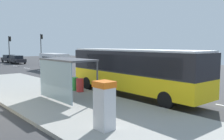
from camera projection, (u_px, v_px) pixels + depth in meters
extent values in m
cube|color=#38383A|center=(58.00, 75.00, 28.20)|extent=(56.00, 92.00, 0.04)
cube|color=#999993|center=(59.00, 100.00, 15.02)|extent=(6.20, 30.00, 0.18)
cube|color=silver|center=(162.00, 94.00, 17.13)|extent=(0.16, 2.20, 0.01)
cube|color=silver|center=(116.00, 85.00, 20.88)|extent=(0.16, 2.20, 0.01)
cube|color=silver|center=(83.00, 79.00, 24.62)|extent=(0.16, 2.20, 0.01)
cube|color=silver|center=(60.00, 74.00, 28.36)|extent=(0.16, 2.20, 0.01)
cube|color=silver|center=(41.00, 71.00, 32.11)|extent=(0.16, 2.20, 0.01)
cube|color=silver|center=(27.00, 68.00, 35.85)|extent=(0.16, 2.20, 0.01)
cube|color=silver|center=(15.00, 66.00, 39.60)|extent=(0.16, 2.20, 0.01)
cube|color=yellow|center=(133.00, 80.00, 16.55)|extent=(2.77, 11.06, 1.15)
cube|color=black|center=(133.00, 62.00, 16.41)|extent=(2.77, 11.06, 1.45)
cube|color=silver|center=(133.00, 50.00, 16.33)|extent=(2.63, 10.83, 0.12)
cube|color=black|center=(88.00, 59.00, 20.58)|extent=(2.30, 0.18, 1.22)
cube|color=black|center=(125.00, 64.00, 15.27)|extent=(0.29, 8.58, 1.10)
cylinder|color=black|center=(88.00, 83.00, 18.87)|extent=(0.30, 1.01, 1.00)
cylinder|color=black|center=(110.00, 80.00, 20.31)|extent=(0.30, 1.01, 1.00)
cylinder|color=black|center=(166.00, 100.00, 13.06)|extent=(0.30, 1.01, 1.00)
cylinder|color=black|center=(189.00, 95.00, 14.50)|extent=(0.30, 1.01, 1.00)
cube|color=silver|center=(54.00, 61.00, 33.30)|extent=(2.08, 5.23, 1.96)
cube|color=black|center=(54.00, 58.00, 33.26)|extent=(2.09, 3.15, 0.44)
cylinder|color=black|center=(67.00, 68.00, 32.46)|extent=(0.23, 0.68, 0.68)
cylinder|color=black|center=(55.00, 69.00, 31.31)|extent=(0.23, 0.68, 0.68)
cylinder|color=black|center=(53.00, 66.00, 35.50)|extent=(0.23, 0.68, 0.68)
cylinder|color=black|center=(42.00, 67.00, 34.34)|extent=(0.23, 0.68, 0.68)
cube|color=black|center=(17.00, 60.00, 44.38)|extent=(1.85, 4.42, 0.60)
cube|color=black|center=(17.00, 57.00, 44.47)|extent=(1.61, 2.39, 0.60)
cylinder|color=black|center=(25.00, 62.00, 43.85)|extent=(0.21, 0.64, 0.64)
cylinder|color=black|center=(16.00, 63.00, 42.76)|extent=(0.21, 0.64, 0.64)
cylinder|color=black|center=(19.00, 61.00, 46.07)|extent=(0.21, 0.64, 0.64)
cylinder|color=black|center=(10.00, 62.00, 44.99)|extent=(0.21, 0.64, 0.64)
cube|color=black|center=(9.00, 59.00, 47.61)|extent=(1.93, 4.45, 0.60)
cube|color=black|center=(9.00, 56.00, 47.69)|extent=(1.66, 2.42, 0.60)
cylinder|color=black|center=(17.00, 61.00, 47.10)|extent=(0.22, 0.65, 0.64)
cylinder|color=black|center=(8.00, 61.00, 46.00)|extent=(0.22, 0.65, 0.64)
cylinder|color=black|center=(11.00, 60.00, 49.29)|extent=(0.22, 0.65, 0.64)
cylinder|color=black|center=(3.00, 61.00, 48.18)|extent=(0.22, 0.65, 0.64)
cube|color=silver|center=(104.00, 109.00, 9.39)|extent=(0.60, 0.70, 1.70)
cube|color=orange|center=(104.00, 84.00, 9.29)|extent=(0.66, 0.76, 0.24)
cube|color=black|center=(110.00, 101.00, 9.56)|extent=(0.03, 0.36, 0.44)
cylinder|color=red|center=(80.00, 85.00, 17.07)|extent=(0.52, 0.52, 0.95)
cylinder|color=green|center=(75.00, 84.00, 17.60)|extent=(0.52, 0.52, 0.95)
cylinder|color=orange|center=(70.00, 83.00, 18.12)|extent=(0.52, 0.52, 0.95)
cylinder|color=#2D2D2D|center=(41.00, 49.00, 43.49)|extent=(0.14, 0.14, 5.47)
cube|color=black|center=(42.00, 37.00, 43.39)|extent=(0.24, 0.28, 0.84)
sphere|color=#360606|center=(42.00, 35.00, 43.44)|extent=(0.16, 0.16, 0.16)
sphere|color=#F2B20C|center=(42.00, 37.00, 43.47)|extent=(0.16, 0.16, 0.16)
sphere|color=black|center=(42.00, 38.00, 43.50)|extent=(0.16, 0.16, 0.16)
cylinder|color=#2D2D2D|center=(9.00, 51.00, 41.37)|extent=(0.14, 0.14, 5.02)
cube|color=black|center=(10.00, 39.00, 41.30)|extent=(0.24, 0.28, 0.84)
sphere|color=#360606|center=(11.00, 37.00, 41.35)|extent=(0.16, 0.16, 0.16)
sphere|color=#F2B20C|center=(11.00, 39.00, 41.38)|extent=(0.16, 0.16, 0.16)
sphere|color=black|center=(11.00, 41.00, 41.41)|extent=(0.16, 0.16, 0.16)
cube|color=#4C4C51|center=(67.00, 60.00, 14.49)|extent=(1.80, 4.00, 0.10)
cube|color=#8CA5B2|center=(55.00, 80.00, 14.06)|extent=(0.06, 3.80, 2.30)
cylinder|color=#4C4C51|center=(97.00, 82.00, 13.76)|extent=(0.10, 0.10, 2.44)
cylinder|color=#4C4C51|center=(64.00, 75.00, 16.60)|extent=(0.10, 0.10, 2.44)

